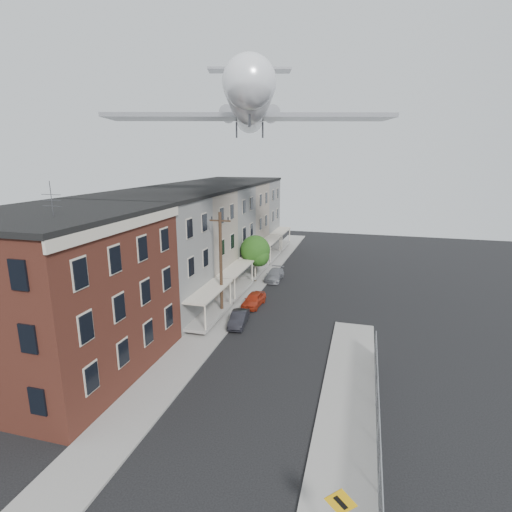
% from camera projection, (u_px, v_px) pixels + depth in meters
% --- Properties ---
extents(ground, '(120.00, 120.00, 0.00)m').
position_uv_depth(ground, '(199.00, 496.00, 16.15)').
color(ground, black).
rests_on(ground, ground).
extents(sidewalk_left, '(3.00, 62.00, 0.12)m').
position_uv_depth(sidewalk_left, '(244.00, 293.00, 40.01)').
color(sidewalk_left, gray).
rests_on(sidewalk_left, ground).
extents(sidewalk_right, '(3.00, 26.00, 0.12)m').
position_uv_depth(sidewalk_right, '(346.00, 425.00, 20.33)').
color(sidewalk_right, gray).
rests_on(sidewalk_right, ground).
extents(curb_left, '(0.15, 62.00, 0.14)m').
position_uv_depth(curb_left, '(258.00, 294.00, 39.63)').
color(curb_left, gray).
rests_on(curb_left, ground).
extents(curb_right, '(0.15, 26.00, 0.14)m').
position_uv_depth(curb_right, '(317.00, 420.00, 20.70)').
color(curb_right, gray).
rests_on(curb_right, ground).
extents(corner_building, '(10.31, 12.30, 12.15)m').
position_uv_depth(corner_building, '(61.00, 294.00, 24.54)').
color(corner_building, '#381912').
rests_on(corner_building, ground).
extents(row_house_a, '(11.98, 7.00, 10.30)m').
position_uv_depth(row_house_a, '(143.00, 258.00, 33.43)').
color(row_house_a, slate).
rests_on(row_house_a, ground).
extents(row_house_b, '(11.98, 7.00, 10.30)m').
position_uv_depth(row_house_b, '(180.00, 241.00, 39.98)').
color(row_house_b, slate).
rests_on(row_house_b, ground).
extents(row_house_c, '(11.98, 7.00, 10.30)m').
position_uv_depth(row_house_c, '(207.00, 229.00, 46.53)').
color(row_house_c, slate).
rests_on(row_house_c, ground).
extents(row_house_d, '(11.98, 7.00, 10.30)m').
position_uv_depth(row_house_d, '(227.00, 220.00, 53.07)').
color(row_house_d, slate).
rests_on(row_house_d, ground).
extents(row_house_e, '(11.98, 7.00, 10.30)m').
position_uv_depth(row_house_e, '(242.00, 213.00, 59.62)').
color(row_house_e, slate).
rests_on(row_house_e, ground).
extents(chainlink_fence, '(0.06, 18.06, 1.90)m').
position_uv_depth(chainlink_fence, '(378.00, 427.00, 18.78)').
color(chainlink_fence, gray).
rests_on(chainlink_fence, ground).
extents(warning_sign, '(1.10, 0.11, 2.80)m').
position_uv_depth(warning_sign, '(340.00, 511.00, 13.29)').
color(warning_sign, '#515156').
rests_on(warning_sign, ground).
extents(utility_pole, '(1.80, 0.26, 9.00)m').
position_uv_depth(utility_pole, '(221.00, 264.00, 33.30)').
color(utility_pole, black).
rests_on(utility_pole, ground).
extents(street_tree, '(3.22, 3.20, 5.20)m').
position_uv_depth(street_tree, '(256.00, 252.00, 42.80)').
color(street_tree, black).
rests_on(street_tree, ground).
extents(car_near, '(1.73, 3.73, 1.24)m').
position_uv_depth(car_near, '(254.00, 300.00, 36.58)').
color(car_near, '#AC2D16').
rests_on(car_near, ground).
extents(car_mid, '(1.57, 3.59, 1.15)m').
position_uv_depth(car_mid, '(239.00, 319.00, 32.38)').
color(car_mid, black).
rests_on(car_mid, ground).
extents(car_far, '(1.69, 4.10, 1.19)m').
position_uv_depth(car_far, '(274.00, 275.00, 44.31)').
color(car_far, gray).
rests_on(car_far, ground).
extents(airplane, '(23.34, 26.69, 7.71)m').
position_uv_depth(airplane, '(250.00, 107.00, 34.36)').
color(airplane, white).
rests_on(airplane, ground).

